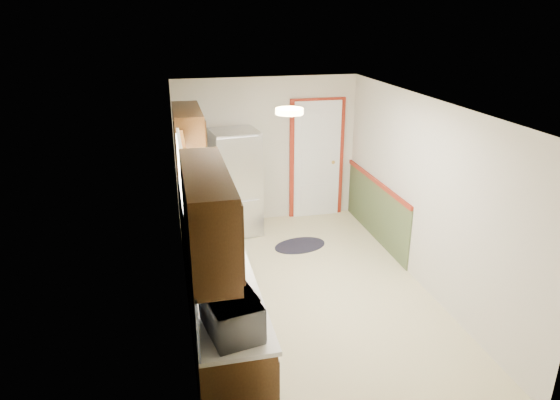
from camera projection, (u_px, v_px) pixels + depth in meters
room_shell at (309, 204)px, 5.96m from camera, size 3.20×5.20×2.52m
kitchen_run at (209, 254)px, 5.57m from camera, size 0.63×4.00×2.20m
back_wall_trim at (329, 170)px, 8.29m from camera, size 1.12×2.30×2.08m
ceiling_fixture at (289, 111)px, 5.30m from camera, size 0.30×0.30×0.06m
microwave at (232, 310)px, 3.95m from camera, size 0.43×0.63×0.39m
refrigerator at (236, 183)px, 7.83m from camera, size 0.77×0.74×1.67m
rug at (300, 245)px, 7.62m from camera, size 0.90×0.68×0.01m
cooktop at (202, 200)px, 6.80m from camera, size 0.52×0.62×0.02m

